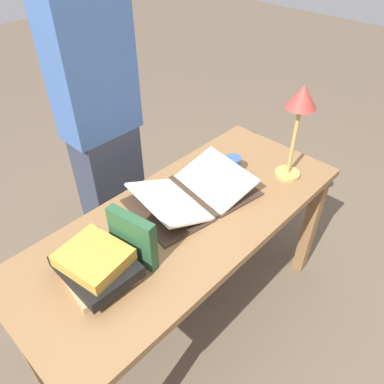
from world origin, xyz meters
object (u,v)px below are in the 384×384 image
book_standing_upright (133,238)px  reading_lamp (300,109)px  coffee_mug (232,165)px  person_reader (101,124)px  open_book (193,193)px  book_stack_tall (96,265)px

book_standing_upright → reading_lamp: 0.87m
coffee_mug → person_reader: bearing=-61.4°
open_book → coffee_mug: (-0.27, 0.01, 0.02)m
coffee_mug → reading_lamp: bearing=129.6°
book_stack_tall → book_standing_upright: 0.15m
open_book → person_reader: (0.05, -0.57, 0.14)m
person_reader → book_stack_tall: bearing=-128.4°
open_book → coffee_mug: open_book is taller
book_stack_tall → book_standing_upright: bearing=167.1°
book_stack_tall → coffee_mug: (-0.80, -0.04, -0.02)m
book_standing_upright → person_reader: bearing=-127.5°
open_book → book_standing_upright: (0.39, 0.08, 0.08)m
book_standing_upright → coffee_mug: size_ratio=2.25×
open_book → person_reader: person_reader is taller
reading_lamp → person_reader: (0.48, -0.78, -0.18)m
open_book → person_reader: size_ratio=0.33×
book_stack_tall → reading_lamp: reading_lamp is taller
book_standing_upright → book_stack_tall: bearing=-22.3°
book_stack_tall → person_reader: person_reader is taller
book_standing_upright → person_reader: person_reader is taller
person_reader → open_book: bearing=-85.3°
reading_lamp → coffee_mug: bearing=-50.4°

